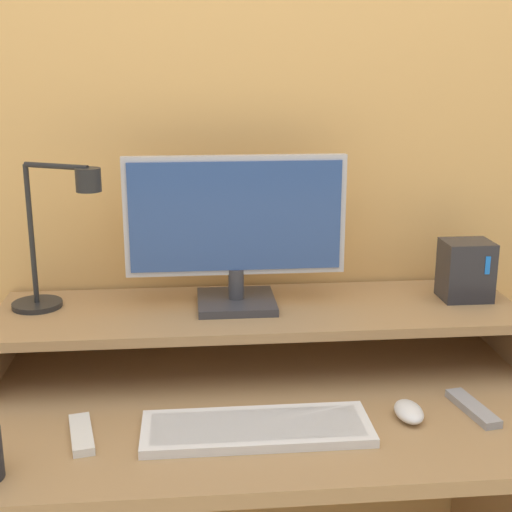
% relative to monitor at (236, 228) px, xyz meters
% --- Properties ---
extents(wall_back, '(6.00, 0.05, 2.50)m').
position_rel_monitor_xyz_m(wall_back, '(0.05, 0.19, 0.16)').
color(wall_back, '#E5AD60').
rests_on(wall_back, ground_plane).
extents(desk, '(1.20, 0.69, 0.77)m').
position_rel_monitor_xyz_m(desk, '(0.05, -0.20, -0.55)').
color(desk, '#A87F51').
rests_on(desk, ground_plane).
extents(monitor_shelf, '(1.20, 0.34, 0.14)m').
position_rel_monitor_xyz_m(monitor_shelf, '(0.05, -0.02, -0.20)').
color(monitor_shelf, '#A87F51').
rests_on(monitor_shelf, desk).
extents(monitor, '(0.50, 0.18, 0.35)m').
position_rel_monitor_xyz_m(monitor, '(0.00, 0.00, 0.00)').
color(monitor, '#38383D').
rests_on(monitor, monitor_shelf).
extents(desk_lamp, '(0.23, 0.15, 0.34)m').
position_rel_monitor_xyz_m(desk_lamp, '(-0.40, 0.00, -0.02)').
color(desk_lamp, black).
rests_on(desk_lamp, monitor_shelf).
extents(router_dock, '(0.11, 0.10, 0.14)m').
position_rel_monitor_xyz_m(router_dock, '(0.54, -0.00, -0.11)').
color(router_dock, '#28282D').
rests_on(router_dock, monitor_shelf).
extents(keyboard, '(0.44, 0.15, 0.02)m').
position_rel_monitor_xyz_m(keyboard, '(0.01, -0.35, -0.31)').
color(keyboard, white).
rests_on(keyboard, desk).
extents(mouse, '(0.05, 0.09, 0.03)m').
position_rel_monitor_xyz_m(mouse, '(0.32, -0.32, -0.31)').
color(mouse, white).
rests_on(mouse, desk).
extents(remote_control, '(0.07, 0.15, 0.02)m').
position_rel_monitor_xyz_m(remote_control, '(-0.31, -0.34, -0.31)').
color(remote_control, white).
rests_on(remote_control, desk).
extents(remote_secondary, '(0.06, 0.16, 0.02)m').
position_rel_monitor_xyz_m(remote_secondary, '(0.46, -0.30, -0.31)').
color(remote_secondary, '#99999E').
rests_on(remote_secondary, desk).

